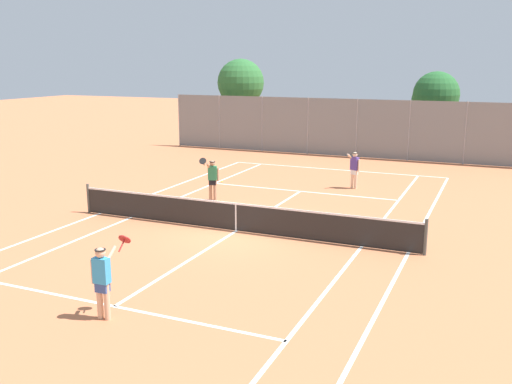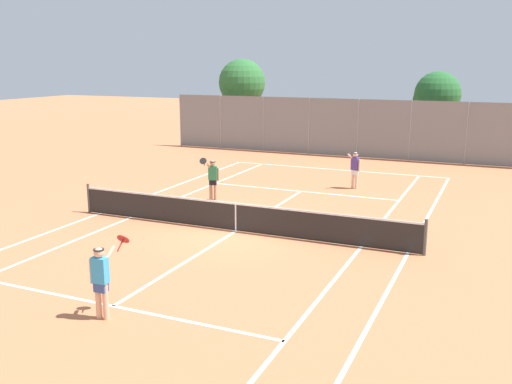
{
  "view_description": "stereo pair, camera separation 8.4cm",
  "coord_description": "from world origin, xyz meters",
  "px_view_note": "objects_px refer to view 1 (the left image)",
  "views": [
    {
      "loc": [
        7.67,
        -16.09,
        5.37
      ],
      "look_at": [
        0.06,
        1.5,
        1.0
      ],
      "focal_mm": 40.0,
      "sensor_mm": 36.0,
      "label": 1
    },
    {
      "loc": [
        7.75,
        -16.05,
        5.37
      ],
      "look_at": [
        0.06,
        1.5,
        1.0
      ],
      "focal_mm": 40.0,
      "sensor_mm": 36.0,
      "label": 2
    }
  ],
  "objects_px": {
    "loose_tennis_ball_0": "(222,182)",
    "tree_behind_right": "(434,96)",
    "player_far_left": "(212,177)",
    "tree_behind_left": "(239,84)",
    "tennis_net": "(236,216)",
    "player_near_side": "(102,278)",
    "player_far_right": "(354,168)",
    "loose_tennis_ball_1": "(385,233)"
  },
  "relations": [
    {
      "from": "loose_tennis_ball_0",
      "to": "tree_behind_right",
      "type": "height_order",
      "value": "tree_behind_right"
    },
    {
      "from": "player_far_left",
      "to": "tree_behind_left",
      "type": "height_order",
      "value": "tree_behind_left"
    },
    {
      "from": "tennis_net",
      "to": "player_near_side",
      "type": "bearing_deg",
      "value": -88.39
    },
    {
      "from": "player_far_right",
      "to": "tree_behind_right",
      "type": "bearing_deg",
      "value": 80.9
    },
    {
      "from": "loose_tennis_ball_1",
      "to": "player_near_side",
      "type": "bearing_deg",
      "value": -116.53
    },
    {
      "from": "tree_behind_left",
      "to": "player_far_left",
      "type": "bearing_deg",
      "value": -68.78
    },
    {
      "from": "player_far_left",
      "to": "loose_tennis_ball_1",
      "type": "xyz_separation_m",
      "value": [
        7.2,
        -1.89,
        -0.89
      ]
    },
    {
      "from": "tennis_net",
      "to": "tree_behind_left",
      "type": "bearing_deg",
      "value": 114.66
    },
    {
      "from": "tennis_net",
      "to": "loose_tennis_ball_1",
      "type": "height_order",
      "value": "tennis_net"
    },
    {
      "from": "player_near_side",
      "to": "loose_tennis_ball_1",
      "type": "relative_size",
      "value": 26.88
    },
    {
      "from": "tennis_net",
      "to": "tree_behind_left",
      "type": "height_order",
      "value": "tree_behind_left"
    },
    {
      "from": "player_near_side",
      "to": "player_far_left",
      "type": "height_order",
      "value": "same"
    },
    {
      "from": "player_far_left",
      "to": "tree_behind_left",
      "type": "relative_size",
      "value": 0.32
    },
    {
      "from": "tennis_net",
      "to": "tree_behind_right",
      "type": "relative_size",
      "value": 2.46
    },
    {
      "from": "loose_tennis_ball_0",
      "to": "tree_behind_left",
      "type": "relative_size",
      "value": 0.01
    },
    {
      "from": "tree_behind_right",
      "to": "tennis_net",
      "type": "bearing_deg",
      "value": -101.07
    },
    {
      "from": "tree_behind_right",
      "to": "tree_behind_left",
      "type": "bearing_deg",
      "value": -177.2
    },
    {
      "from": "loose_tennis_ball_0",
      "to": "tree_behind_right",
      "type": "distance_m",
      "value": 15.2
    },
    {
      "from": "tennis_net",
      "to": "tree_behind_left",
      "type": "relative_size",
      "value": 2.14
    },
    {
      "from": "player_near_side",
      "to": "loose_tennis_ball_0",
      "type": "distance_m",
      "value": 14.37
    },
    {
      "from": "loose_tennis_ball_0",
      "to": "player_far_left",
      "type": "bearing_deg",
      "value": -69.22
    },
    {
      "from": "tennis_net",
      "to": "loose_tennis_ball_1",
      "type": "relative_size",
      "value": 181.82
    },
    {
      "from": "player_far_right",
      "to": "loose_tennis_ball_1",
      "type": "distance_m",
      "value": 6.8
    },
    {
      "from": "tennis_net",
      "to": "player_far_left",
      "type": "relative_size",
      "value": 6.76
    },
    {
      "from": "tennis_net",
      "to": "tree_behind_right",
      "type": "bearing_deg",
      "value": 78.93
    },
    {
      "from": "tree_behind_right",
      "to": "loose_tennis_ball_0",
      "type": "bearing_deg",
      "value": -121.39
    },
    {
      "from": "player_far_left",
      "to": "loose_tennis_ball_0",
      "type": "relative_size",
      "value": 26.88
    },
    {
      "from": "player_near_side",
      "to": "loose_tennis_ball_1",
      "type": "bearing_deg",
      "value": 63.47
    },
    {
      "from": "tree_behind_left",
      "to": "tree_behind_right",
      "type": "bearing_deg",
      "value": 2.8
    },
    {
      "from": "loose_tennis_ball_0",
      "to": "tree_behind_right",
      "type": "bearing_deg",
      "value": 58.61
    },
    {
      "from": "tennis_net",
      "to": "loose_tennis_ball_0",
      "type": "relative_size",
      "value": 181.82
    },
    {
      "from": "player_far_left",
      "to": "player_far_right",
      "type": "xyz_separation_m",
      "value": [
        4.64,
        4.36,
        -0.02
      ]
    },
    {
      "from": "tennis_net",
      "to": "tree_behind_left",
      "type": "distance_m",
      "value": 20.96
    },
    {
      "from": "tennis_net",
      "to": "player_far_right",
      "type": "relative_size",
      "value": 7.5
    },
    {
      "from": "player_far_left",
      "to": "loose_tennis_ball_1",
      "type": "relative_size",
      "value": 26.88
    },
    {
      "from": "tennis_net",
      "to": "player_far_left",
      "type": "xyz_separation_m",
      "value": [
        -2.7,
        3.52,
        0.42
      ]
    },
    {
      "from": "tennis_net",
      "to": "loose_tennis_ball_1",
      "type": "xyz_separation_m",
      "value": [
        4.5,
        1.63,
        -0.48
      ]
    },
    {
      "from": "tennis_net",
      "to": "player_far_left",
      "type": "bearing_deg",
      "value": 127.48
    },
    {
      "from": "tennis_net",
      "to": "player_far_right",
      "type": "bearing_deg",
      "value": 76.11
    },
    {
      "from": "loose_tennis_ball_1",
      "to": "tree_behind_left",
      "type": "bearing_deg",
      "value": 127.41
    },
    {
      "from": "tennis_net",
      "to": "loose_tennis_ball_0",
      "type": "distance_m",
      "value": 7.82
    },
    {
      "from": "loose_tennis_ball_0",
      "to": "tree_behind_left",
      "type": "xyz_separation_m",
      "value": [
        -4.7,
        12.04,
        3.92
      ]
    }
  ]
}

